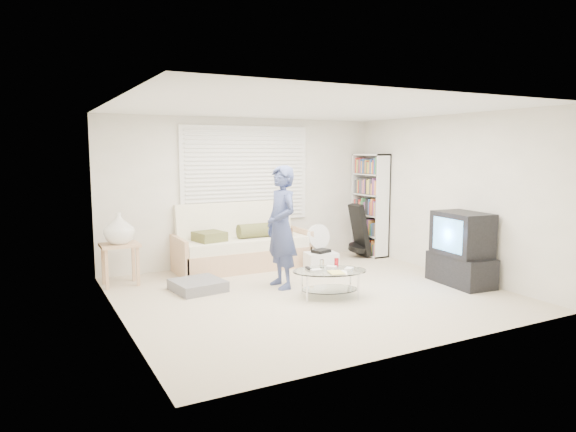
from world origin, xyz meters
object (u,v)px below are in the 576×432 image
futon_sofa (242,247)px  tv_unit (461,250)px  bookshelf (370,205)px  coffee_table (330,275)px

futon_sofa → tv_unit: futon_sofa is taller
futon_sofa → tv_unit: bearing=-45.5°
bookshelf → futon_sofa: bearing=178.3°
futon_sofa → coffee_table: (0.37, -2.15, -0.06)m
tv_unit → coffee_table: 2.09m
tv_unit → futon_sofa: bearing=134.5°
bookshelf → tv_unit: bookshelf is taller
bookshelf → tv_unit: (-0.13, -2.39, -0.43)m
futon_sofa → tv_unit: 3.47m
coffee_table → bookshelf: bearing=43.5°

